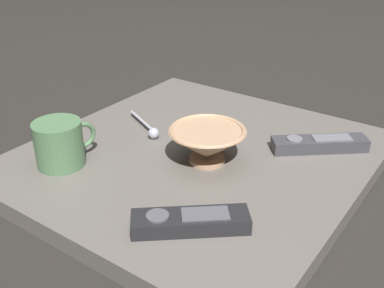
# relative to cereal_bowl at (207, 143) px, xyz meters

# --- Properties ---
(ground_plane) EXTENTS (6.00, 6.00, 0.00)m
(ground_plane) POSITION_rel_cereal_bowl_xyz_m (0.03, -0.02, -0.07)
(ground_plane) COLOR black
(table) EXTENTS (0.61, 0.64, 0.03)m
(table) POSITION_rel_cereal_bowl_xyz_m (0.03, -0.02, -0.06)
(table) COLOR #5B5651
(table) RESTS_ON ground
(cereal_bowl) EXTENTS (0.14, 0.14, 0.07)m
(cereal_bowl) POSITION_rel_cereal_bowl_xyz_m (0.00, 0.00, 0.00)
(cereal_bowl) COLOR tan
(cereal_bowl) RESTS_ON table
(coffee_mug) EXTENTS (0.09, 0.12, 0.08)m
(coffee_mug) POSITION_rel_cereal_bowl_xyz_m (0.21, 0.16, 0.00)
(coffee_mug) COLOR #4C724C
(coffee_mug) RESTS_ON table
(teaspoon) EXTENTS (0.12, 0.07, 0.02)m
(teaspoon) POSITION_rel_cereal_bowl_xyz_m (0.16, -0.03, -0.03)
(teaspoon) COLOR #A3A5B2
(teaspoon) RESTS_ON table
(tv_remote_near) EXTENTS (0.17, 0.15, 0.03)m
(tv_remote_near) POSITION_rel_cereal_bowl_xyz_m (-0.15, -0.16, -0.03)
(tv_remote_near) COLOR #38383D
(tv_remote_near) RESTS_ON table
(tv_remote_far) EXTENTS (0.17, 0.15, 0.03)m
(tv_remote_far) POSITION_rel_cereal_bowl_xyz_m (-0.09, 0.18, -0.03)
(tv_remote_far) COLOR black
(tv_remote_far) RESTS_ON table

